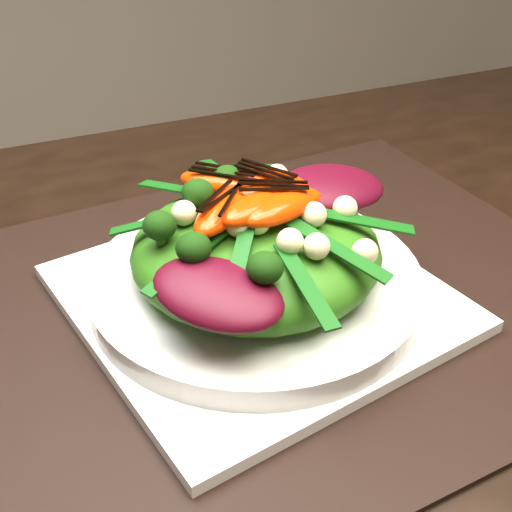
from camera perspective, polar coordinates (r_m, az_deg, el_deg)
name	(u,v)px	position (r m, az deg, el deg)	size (l,w,h in m)	color
dining_table	(278,378)	(0.51, 1.81, -10.12)	(1.60, 0.90, 0.75)	black
placemat	(256,305)	(0.54, 0.00, -4.08)	(0.55, 0.42, 0.00)	black
plate_base	(256,297)	(0.54, 0.00, -3.47)	(0.26, 0.26, 0.01)	white
salad_bowl	(256,282)	(0.53, 0.00, -2.21)	(0.25, 0.25, 0.02)	silver
lettuce_mound	(256,251)	(0.51, 0.00, 0.45)	(0.19, 0.19, 0.06)	#346E14
radicchio_leaf	(331,188)	(0.54, 6.30, 5.67)	(0.09, 0.06, 0.02)	#3D0613
orange_segment	(240,198)	(0.50, -1.32, 4.86)	(0.07, 0.03, 0.02)	#FD2E04
broccoli_floret	(143,207)	(0.51, -9.38, 4.04)	(0.03, 0.03, 0.03)	black
macadamia_nut	(329,225)	(0.48, 6.11, 2.55)	(0.02, 0.02, 0.02)	#CDB590
balsamic_drizzle	(240,186)	(0.49, -1.33, 5.87)	(0.05, 0.00, 0.00)	black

